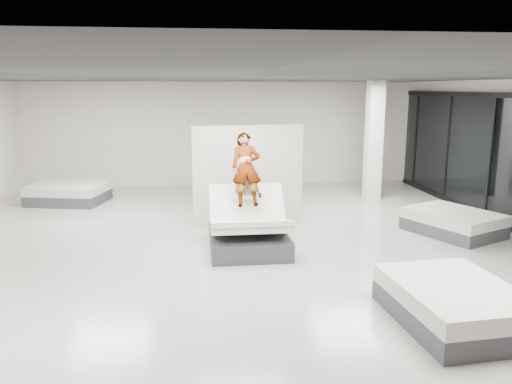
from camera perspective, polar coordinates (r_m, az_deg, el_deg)
room at (r=8.77m, az=-1.62°, el=2.52°), size 14.00×14.04×3.20m
hero_bed at (r=9.50m, az=-0.89°, el=-4.30°), size 1.47×1.93×1.26m
person at (r=9.62m, az=-1.11°, el=1.02°), size 0.57×1.49×1.19m
remote at (r=9.34m, az=0.45°, el=-0.36°), size 0.05×0.14×0.08m
divider_panel at (r=11.01m, az=-0.90°, el=1.86°), size 2.45×0.27×2.22m
flat_bed_right_far at (r=11.29m, az=21.61°, el=-3.26°), size 1.94×2.15×0.48m
flat_bed_right_near at (r=7.13m, az=21.72°, el=-11.80°), size 1.57×2.01×0.52m
flat_bed_left_far at (r=14.22m, az=-20.63°, el=-0.14°), size 2.14×1.79×0.51m
column at (r=14.02m, az=13.30°, el=5.71°), size 0.40×0.40×3.20m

